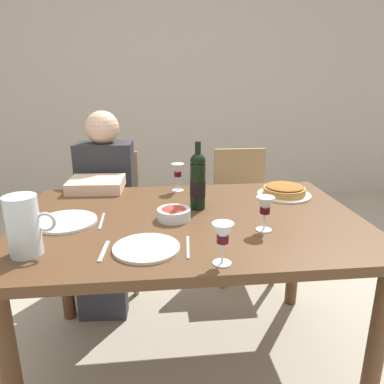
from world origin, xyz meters
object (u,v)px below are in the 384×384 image
Objects in this scene: dinner_plate_left_setting at (146,248)px; chair_left at (111,209)px; dining_table at (191,237)px; wine_glass_right_diner at (223,235)px; chair_right at (242,204)px; water_pitcher at (24,229)px; dinner_plate_right_setting at (66,221)px; diner_left at (104,204)px; baked_tart at (284,191)px; wine_glass_centre at (178,172)px; wine_glass_left_diner at (265,207)px; wine_bottle at (198,181)px; salad_bowl at (174,213)px.

dinner_plate_left_setting is 1.22m from chair_left.
chair_left reaches higher than dining_table.
chair_right is at bearing 73.32° from wine_glass_right_diner.
water_pitcher is at bearing -155.16° from dining_table.
water_pitcher is 0.82× the size of dinner_plate_right_setting.
dinner_plate_right_setting is 0.30× the size of chair_left.
diner_left reaches higher than chair_left.
dinner_plate_left_setting is at bearing 152.24° from wine_glass_right_diner.
water_pitcher reaches higher than baked_tart.
dining_table is 0.79m from diner_left.
wine_glass_right_diner is 0.17× the size of chair_left.
baked_tart is 1.83× the size of wine_glass_centre.
wine_glass_centre is (-0.31, 0.57, 0.01)m from wine_glass_left_diner.
wine_bottle is 0.27× the size of diner_left.
salad_bowl is 0.44m from wine_glass_right_diner.
diner_left reaches higher than chair_right.
chair_left is at bearing -89.40° from diner_left.
dining_table is 1.01m from chair_right.
salad_bowl is at bearing 155.94° from wine_glass_left_diner.
wine_bottle is 1.31× the size of dinner_plate_left_setting.
wine_glass_right_diner is (0.06, -0.42, 0.20)m from dining_table.
wine_bottle is at bearing -163.18° from baked_tart.
chair_left is at bearing 112.74° from salad_bowl.
dining_table is 0.54m from dinner_plate_right_setting.
water_pitcher is 0.60m from salad_bowl.
chair_right is (1.06, 1.16, -0.36)m from water_pitcher.
chair_left is at bearing 147.31° from baked_tart.
chair_right reaches higher than salad_bowl.
baked_tart is 0.90m from dinner_plate_left_setting.
baked_tart is at bearing 162.17° from diner_left.
diner_left is (-0.52, 1.06, -0.25)m from wine_glass_right_diner.
dining_table is 0.38m from wine_glass_left_diner.
wine_glass_right_diner is 0.74m from dinner_plate_right_setting.
diner_left is at bearing 132.42° from wine_glass_left_diner.
salad_bowl reaches higher than dinner_plate_left_setting.
diner_left reaches higher than water_pitcher.
chair_left is at bearing 124.80° from wine_glass_left_diner.
salad_bowl is at bearing -155.57° from baked_tart.
wine_glass_centre is 0.65m from dinner_plate_right_setting.
chair_right reaches higher than baked_tart.
wine_glass_centre is (-0.09, 0.83, 0.00)m from wine_glass_right_diner.
diner_left is 1.33× the size of chair_right.
salad_bowl is 0.77m from diner_left.
wine_bottle reaches higher than wine_glass_right_diner.
wine_glass_left_diner is 0.50m from dinner_plate_left_setting.
baked_tart is at bearing -15.20° from wine_glass_centre.
dinner_plate_left_setting is (-0.16, -0.70, -0.10)m from wine_glass_centre.
water_pitcher is at bearing 85.60° from chair_left.
dinner_plate_right_setting is (-0.46, 0.01, -0.02)m from salad_bowl.
wine_glass_right_diner is at bearing -35.77° from dinner_plate_right_setting.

